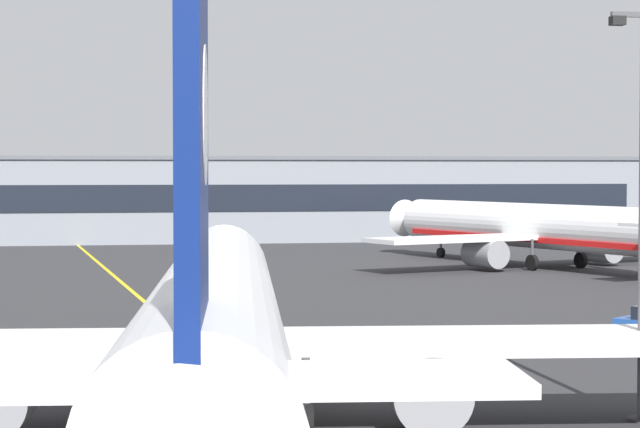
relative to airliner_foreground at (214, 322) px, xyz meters
The scene contains 5 objects.
taxiway_centreline 20.17m from the airliner_foreground, 87.16° to the left, with size 0.30×180.00×0.01m, color yellow.
airliner_foreground is the anchor object (origin of this frame).
airliner_background 66.78m from the airliner_foreground, 61.77° to the left, with size 29.84×37.66×10.96m.
safety_cone_by_nose_gear 16.28m from the airliner_foreground, 85.71° to the left, with size 0.44×0.44×0.55m.
terminal_building 101.47m from the airliner_foreground, 93.96° to the left, with size 128.75×12.40×9.18m.
Camera 1 is at (-4.47, -26.89, 7.85)m, focal length 71.52 mm.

